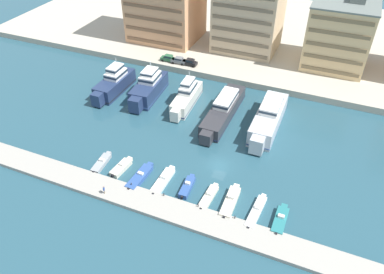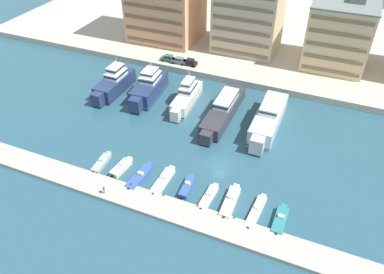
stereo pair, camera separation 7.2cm
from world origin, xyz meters
name	(u,v)px [view 1 (the left image)]	position (x,y,z in m)	size (l,w,h in m)	color
ground_plane	(219,166)	(0.00, 0.00, 0.00)	(400.00, 400.00, 0.00)	#285160
quay_promenade	(288,36)	(0.00, 65.55, 0.83)	(180.00, 70.00, 1.67)	#BCB29E
pier_dock	(191,217)	(0.00, -14.06, 0.36)	(120.00, 4.99, 0.73)	#A8A399
yacht_navy_far_left	(114,83)	(-33.34, 15.84, 2.40)	(4.56, 15.90, 8.35)	navy
yacht_navy_left	(149,88)	(-24.41, 17.10, 2.50)	(5.81, 16.34, 8.46)	navy
yacht_ivory_mid_left	(187,97)	(-14.43, 17.31, 2.21)	(4.43, 15.73, 7.88)	silver
yacht_charcoal_center_left	(223,110)	(-4.80, 15.97, 1.84)	(4.51, 22.65, 6.38)	#333338
yacht_silver_center	(268,119)	(5.47, 15.87, 2.30)	(5.05, 20.46, 7.31)	silver
motorboat_grey_far_left	(102,163)	(-21.19, -8.53, 0.41)	(2.10, 6.42, 1.20)	#9EA3A8
motorboat_cream_left	(121,167)	(-16.89, -8.25, 0.50)	(2.26, 5.97, 1.36)	beige
motorboat_blue_mid_left	(140,177)	(-12.43, -9.06, 0.45)	(2.32, 7.99, 1.25)	#33569E
motorboat_white_center_left	(163,181)	(-8.05, -8.29, 0.38)	(1.97, 8.10, 1.27)	white
motorboat_blue_center	(187,187)	(-3.28, -8.07, 0.53)	(1.91, 6.08, 1.45)	#33569E
motorboat_cream_center_right	(209,197)	(1.10, -8.79, 0.39)	(1.89, 6.90, 1.18)	beige
motorboat_cream_mid_right	(230,202)	(5.01, -8.49, 0.55)	(2.14, 8.20, 1.64)	beige
motorboat_white_right	(256,212)	(9.66, -8.84, 0.44)	(2.06, 8.39, 1.26)	white
motorboat_teal_far_right	(280,220)	(13.79, -9.07, 0.49)	(1.92, 6.83, 1.41)	teal
car_green_far_left	(168,58)	(-26.75, 33.06, 2.65)	(4.15, 2.01, 1.80)	#2D6642
car_grey_left	(179,60)	(-23.55, 32.95, 2.65)	(4.17, 2.06, 1.80)	slate
car_black_mid_left	(190,62)	(-20.34, 33.15, 2.65)	(4.15, 2.02, 1.80)	black
apartment_block_left	(250,4)	(-9.45, 49.77, 14.47)	(17.87, 15.25, 27.49)	#C6AD89
apartment_block_mid_left	(339,34)	(15.12, 49.12, 10.20)	(15.83, 16.28, 18.94)	#E0BC84
pedestrian_near_edge	(104,189)	(-15.98, -15.32, 1.71)	(0.41, 0.58, 1.66)	#7A6B56
bollard_west	(131,184)	(-12.59, -11.82, 1.05)	(0.20, 0.20, 0.61)	#2D2D33
bollard_west_mid	(164,194)	(-6.11, -11.82, 1.05)	(0.20, 0.20, 0.61)	#2D2D33
bollard_east_mid	(198,205)	(0.36, -11.82, 1.05)	(0.20, 0.20, 0.61)	#2D2D33
bollard_east	(235,217)	(6.84, -11.82, 1.05)	(0.20, 0.20, 0.61)	#2D2D33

